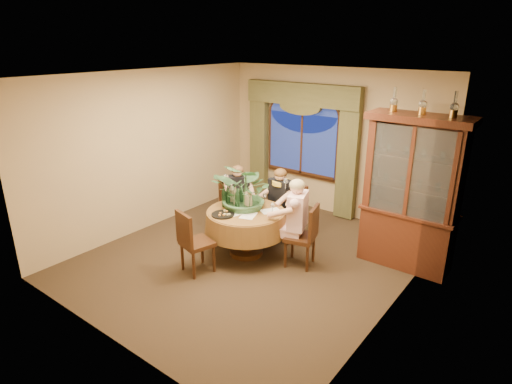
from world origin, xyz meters
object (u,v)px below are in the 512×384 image
Objects in this scene: wine_bottle_2 at (228,196)px; centerpiece_plant at (246,169)px; wine_bottle_0 at (235,197)px; dining_table at (246,232)px; chair_back_right at (289,213)px; olive_bowl at (247,210)px; wine_bottle_4 at (241,194)px; stoneware_vase at (248,199)px; chair_front_left at (197,241)px; wine_bottle_5 at (237,199)px; person_pink at (297,222)px; person_scarf at (281,204)px; oil_lamp_left at (394,99)px; chair_back at (233,205)px; oil_lamp_center at (423,102)px; chair_right at (300,236)px; china_cabinet at (411,194)px; wine_bottle_1 at (231,194)px; oil_lamp_right at (455,104)px; person_back at (238,199)px; wine_bottle_3 at (224,197)px.

centerpiece_plant is at bearing 22.35° from wine_bottle_2.
dining_table is at bearing -9.57° from wine_bottle_0.
chair_back_right reaches higher than olive_bowl.
stoneware_vase is at bearing -16.74° from wine_bottle_4.
wine_bottle_4 is (-0.18, 0.09, -0.47)m from centerpiece_plant.
wine_bottle_5 reaches higher than chair_front_left.
chair_back_right is 0.89m from stoneware_vase.
wine_bottle_4 is (0.10, 0.21, 0.00)m from wine_bottle_2.
wine_bottle_0 reaches higher than chair_back_right.
person_scarf is at bearing 31.53° from person_pink.
oil_lamp_left is at bearing 61.65° from chair_front_left.
chair_back reaches higher than dining_table.
oil_lamp_center reaches higher than wine_bottle_2.
person_pink is 4.07× the size of wine_bottle_2.
oil_lamp_left is at bearing 180.00° from oil_lamp_center.
wine_bottle_2 is (-0.36, -0.01, 0.54)m from dining_table.
person_scarf is at bearing 37.26° from chair_right.
chair_back_right is 2.91× the size of wine_bottle_0.
wine_bottle_5 is at bearing 82.62° from chair_back.
dining_table is 0.92m from chair_back_right.
centerpiece_plant is 7.46× the size of olive_bowl.
wine_bottle_0 is 1.00× the size of wine_bottle_4.
wine_bottle_4 is (0.51, -0.37, 0.44)m from chair_back.
china_cabinet is at bearing 22.78° from wine_bottle_4.
stoneware_vase is 0.22m from olive_bowl.
wine_bottle_1 is (-2.09, -1.11, -1.55)m from oil_lamp_left.
wine_bottle_4 is at bearing 93.88° from wine_bottle_0.
oil_lamp_right reaches higher than wine_bottle_5.
oil_lamp_center is at bearing 26.00° from wine_bottle_2.
chair_back is at bearing 143.96° from wine_bottle_4.
wine_bottle_1 reaches higher than stoneware_vase.
person_back is 0.99× the size of person_scarf.
oil_lamp_left and oil_lamp_right have the same top height.
oil_lamp_center is 3.56m from chair_back.
oil_lamp_center is at bearing 29.48° from dining_table.
wine_bottle_5 is at bearing -66.19° from wine_bottle_4.
oil_lamp_left is at bearing 141.18° from chair_back.
wine_bottle_3 is at bearing 63.66° from person_back.
dining_table is 3.96× the size of wine_bottle_5.
wine_bottle_2 is at bearing -151.88° from stoneware_vase.
oil_lamp_center is 3.01m from wine_bottle_5.
dining_table is at bearing 90.00° from person_back.
chair_right is 0.90m from chair_back_right.
olive_bowl is 0.42m from wine_bottle_2.
wine_bottle_2 is (-1.22, -0.24, 0.44)m from chair_right.
chair_front_left is at bearing 118.74° from person_pink.
wine_bottle_0 is at bearing 81.25° from chair_back.
oil_lamp_center reaches higher than china_cabinet.
person_pink is 1.07× the size of person_scarf.
china_cabinet is 6.96× the size of wine_bottle_4.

